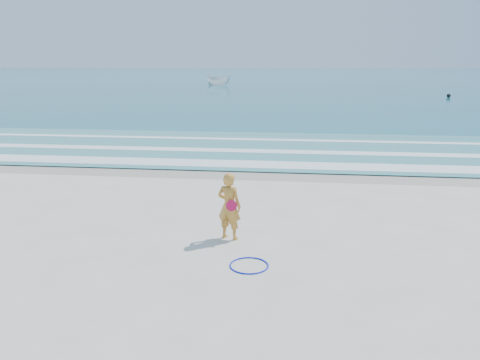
# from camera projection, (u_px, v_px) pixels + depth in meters

# --- Properties ---
(ground) EXTENTS (400.00, 400.00, 0.00)m
(ground) POSITION_uv_depth(u_px,v_px,m) (194.00, 273.00, 9.82)
(ground) COLOR silver
(ground) RESTS_ON ground
(wet_sand) EXTENTS (400.00, 2.40, 0.00)m
(wet_sand) POSITION_uv_depth(u_px,v_px,m) (242.00, 172.00, 18.47)
(wet_sand) COLOR #B2A893
(wet_sand) RESTS_ON ground
(ocean) EXTENTS (400.00, 190.00, 0.04)m
(ocean) POSITION_uv_depth(u_px,v_px,m) (287.00, 77.00, 110.72)
(ocean) COLOR #19727F
(ocean) RESTS_ON ground
(shallow) EXTENTS (400.00, 10.00, 0.01)m
(shallow) POSITION_uv_depth(u_px,v_px,m) (253.00, 148.00, 23.26)
(shallow) COLOR #59B7AD
(shallow) RESTS_ON ocean
(foam_near) EXTENTS (400.00, 1.40, 0.01)m
(foam_near) POSITION_uv_depth(u_px,v_px,m) (245.00, 164.00, 19.70)
(foam_near) COLOR white
(foam_near) RESTS_ON shallow
(foam_mid) EXTENTS (400.00, 0.90, 0.01)m
(foam_mid) POSITION_uv_depth(u_px,v_px,m) (252.00, 151.00, 22.49)
(foam_mid) COLOR white
(foam_mid) RESTS_ON shallow
(foam_far) EXTENTS (400.00, 0.60, 0.01)m
(foam_far) POSITION_uv_depth(u_px,v_px,m) (257.00, 139.00, 25.66)
(foam_far) COLOR white
(foam_far) RESTS_ON shallow
(hoop) EXTENTS (1.13, 1.13, 0.03)m
(hoop) POSITION_uv_depth(u_px,v_px,m) (249.00, 265.00, 10.14)
(hoop) COLOR #0B1CD0
(hoop) RESTS_ON ground
(boat) EXTENTS (4.61, 2.80, 1.67)m
(boat) POSITION_uv_depth(u_px,v_px,m) (219.00, 80.00, 76.92)
(boat) COLOR white
(boat) RESTS_ON ocean
(buoy) EXTENTS (0.45, 0.45, 0.45)m
(buoy) POSITION_uv_depth(u_px,v_px,m) (449.00, 96.00, 52.90)
(buoy) COLOR black
(buoy) RESTS_ON ocean
(woman) EXTENTS (0.71, 0.58, 1.69)m
(woman) POSITION_uv_depth(u_px,v_px,m) (229.00, 206.00, 11.50)
(woman) COLOR #C7852E
(woman) RESTS_ON ground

